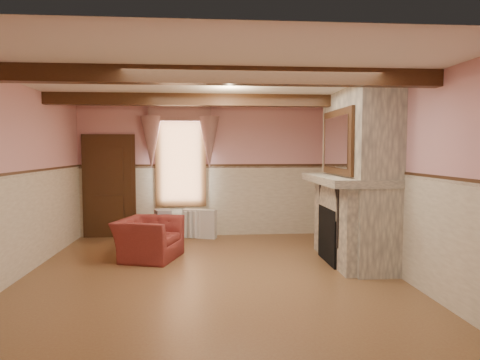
{
  "coord_description": "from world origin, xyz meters",
  "views": [
    {
      "loc": [
        -0.06,
        -6.21,
        1.84
      ],
      "look_at": [
        0.5,
        0.8,
        1.35
      ],
      "focal_mm": 32.0,
      "sensor_mm": 36.0,
      "label": 1
    }
  ],
  "objects": [
    {
      "name": "chair_rail",
      "position": [
        0.0,
        0.0,
        1.5
      ],
      "size": [
        5.5,
        6.0,
        0.08
      ],
      "primitive_type": null,
      "color": "black",
      "rests_on": "wainscot"
    },
    {
      "name": "wall_left",
      "position": [
        -2.75,
        0.0,
        1.4
      ],
      "size": [
        0.02,
        6.0,
        2.8
      ],
      "primitive_type": "cube",
      "color": "#D79598",
      "rests_on": "floor"
    },
    {
      "name": "ceiling",
      "position": [
        0.0,
        0.0,
        2.8
      ],
      "size": [
        5.5,
        6.0,
        0.01
      ],
      "primitive_type": "cube",
      "color": "silver",
      "rests_on": "wall_back"
    },
    {
      "name": "wainscot",
      "position": [
        0.0,
        0.0,
        0.75
      ],
      "size": [
        5.5,
        6.0,
        1.5
      ],
      "primitive_type": null,
      "color": "beige",
      "rests_on": "floor"
    },
    {
      "name": "book_stack",
      "position": [
        -0.86,
        1.66,
        0.65
      ],
      "size": [
        0.35,
        0.39,
        0.2
      ],
      "primitive_type": "cube",
      "rotation": [
        0.0,
        0.0,
        0.32
      ],
      "color": "#B7AD8C",
      "rests_on": "side_table"
    },
    {
      "name": "bowl",
      "position": [
        2.24,
        0.41,
        1.46
      ],
      "size": [
        0.32,
        0.32,
        0.08
      ],
      "primitive_type": "imported",
      "color": "brown",
      "rests_on": "mantel"
    },
    {
      "name": "radiator",
      "position": [
        -0.2,
        2.7,
        0.3
      ],
      "size": [
        0.72,
        0.38,
        0.6
      ],
      "primitive_type": "cube",
      "rotation": [
        0.0,
        0.0,
        -0.31
      ],
      "color": "silver",
      "rests_on": "floor"
    },
    {
      "name": "window",
      "position": [
        -0.6,
        2.97,
        1.65
      ],
      "size": [
        1.06,
        0.08,
        2.02
      ],
      "primitive_type": "cube",
      "color": "white",
      "rests_on": "wall_back"
    },
    {
      "name": "mantel_clock",
      "position": [
        2.24,
        1.4,
        1.52
      ],
      "size": [
        0.14,
        0.24,
        0.2
      ],
      "primitive_type": "cube",
      "color": "black",
      "rests_on": "mantel"
    },
    {
      "name": "wall_back",
      "position": [
        0.0,
        3.0,
        1.4
      ],
      "size": [
        5.5,
        0.02,
        2.8
      ],
      "primitive_type": "cube",
      "color": "#D79598",
      "rests_on": "floor"
    },
    {
      "name": "window_drapes",
      "position": [
        -0.6,
        2.88,
        2.25
      ],
      "size": [
        1.3,
        0.14,
        1.4
      ],
      "primitive_type": "cube",
      "color": "gray",
      "rests_on": "wall_back"
    },
    {
      "name": "jar_yellow",
      "position": [
        2.24,
        0.16,
        1.48
      ],
      "size": [
        0.06,
        0.06,
        0.12
      ],
      "primitive_type": "cylinder",
      "color": "gold",
      "rests_on": "mantel"
    },
    {
      "name": "wall_front",
      "position": [
        0.0,
        -3.0,
        1.4
      ],
      "size": [
        5.5,
        0.02,
        2.8
      ],
      "primitive_type": "cube",
      "color": "#D79598",
      "rests_on": "floor"
    },
    {
      "name": "ceiling_beam_front",
      "position": [
        0.0,
        -1.2,
        2.7
      ],
      "size": [
        5.5,
        0.18,
        0.2
      ],
      "primitive_type": "cube",
      "color": "black",
      "rests_on": "ceiling"
    },
    {
      "name": "wall_right",
      "position": [
        2.75,
        0.0,
        1.4
      ],
      "size": [
        0.02,
        6.0,
        2.8
      ],
      "primitive_type": "cube",
      "color": "#D79598",
      "rests_on": "floor"
    },
    {
      "name": "overmantel_mirror",
      "position": [
        2.06,
        0.6,
        1.97
      ],
      "size": [
        0.06,
        1.44,
        1.04
      ],
      "primitive_type": "cube",
      "color": "silver",
      "rests_on": "fireplace"
    },
    {
      "name": "ceiling_beam_back",
      "position": [
        0.0,
        1.2,
        2.7
      ],
      "size": [
        5.5,
        0.18,
        0.2
      ],
      "primitive_type": "cube",
      "color": "black",
      "rests_on": "ceiling"
    },
    {
      "name": "candle_red",
      "position": [
        2.24,
        -0.05,
        1.5
      ],
      "size": [
        0.06,
        0.06,
        0.16
      ],
      "primitive_type": "cylinder",
      "color": "maroon",
      "rests_on": "mantel"
    },
    {
      "name": "side_table",
      "position": [
        -0.82,
        1.69,
        0.28
      ],
      "size": [
        0.58,
        0.58,
        0.55
      ],
      "primitive_type": "cylinder",
      "rotation": [
        0.0,
        0.0,
        0.07
      ],
      "color": "brown",
      "rests_on": "floor"
    },
    {
      "name": "firebox",
      "position": [
        2.0,
        0.6,
        0.45
      ],
      "size": [
        0.2,
        0.95,
        0.9
      ],
      "primitive_type": "cube",
      "color": "black",
      "rests_on": "floor"
    },
    {
      "name": "fireplace",
      "position": [
        2.42,
        0.6,
        1.4
      ],
      "size": [
        0.85,
        2.0,
        2.8
      ],
      "primitive_type": "cube",
      "color": "gray",
      "rests_on": "floor"
    },
    {
      "name": "mantel",
      "position": [
        2.24,
        0.6,
        1.36
      ],
      "size": [
        1.05,
        2.05,
        0.12
      ],
      "primitive_type": "cube",
      "color": "gray",
      "rests_on": "fireplace"
    },
    {
      "name": "oil_lamp",
      "position": [
        2.24,
        0.95,
        1.56
      ],
      "size": [
        0.11,
        0.11,
        0.28
      ],
      "primitive_type": "cylinder",
      "color": "gold",
      "rests_on": "mantel"
    },
    {
      "name": "floor",
      "position": [
        0.0,
        0.0,
        0.0
      ],
      "size": [
        5.5,
        6.0,
        0.01
      ],
      "primitive_type": "cube",
      "color": "brown",
      "rests_on": "ground"
    },
    {
      "name": "door",
      "position": [
        -2.1,
        2.94,
        1.05
      ],
      "size": [
        1.1,
        0.1,
        2.1
      ],
      "primitive_type": "cube",
      "color": "black",
      "rests_on": "floor"
    },
    {
      "name": "armchair",
      "position": [
        -1.04,
        1.05,
        0.34
      ],
      "size": [
        1.18,
        1.27,
        0.69
      ],
      "primitive_type": "imported",
      "rotation": [
        0.0,
        0.0,
        1.29
      ],
      "color": "maroon",
      "rests_on": "floor"
    }
  ]
}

